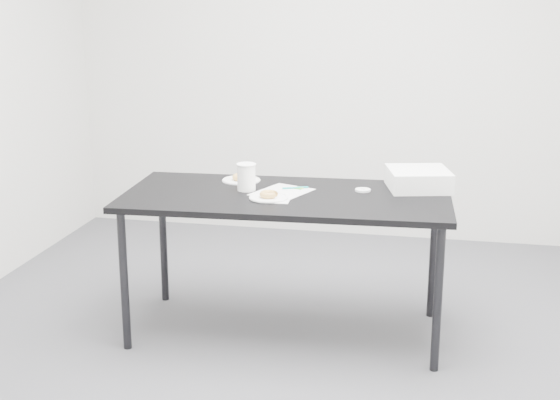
% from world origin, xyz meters
% --- Properties ---
extents(floor, '(4.00, 4.00, 0.00)m').
position_xyz_m(floor, '(0.00, 0.00, 0.00)').
color(floor, '#48484D').
rests_on(floor, ground).
extents(wall_back, '(4.00, 0.02, 2.70)m').
position_xyz_m(wall_back, '(0.00, 2.00, 1.35)').
color(wall_back, silver).
rests_on(wall_back, floor).
extents(table, '(1.73, 0.87, 0.77)m').
position_xyz_m(table, '(-0.05, 0.17, 0.71)').
color(table, black).
rests_on(table, floor).
extents(scorecard, '(0.33, 0.37, 0.00)m').
position_xyz_m(scorecard, '(-0.08, 0.21, 0.77)').
color(scorecard, white).
rests_on(scorecard, table).
extents(logo_patch, '(0.06, 0.06, 0.00)m').
position_xyz_m(logo_patch, '(-0.00, 0.30, 0.77)').
color(logo_patch, green).
rests_on(logo_patch, scorecard).
extents(pen, '(0.13, 0.06, 0.01)m').
position_xyz_m(pen, '(-0.02, 0.29, 0.78)').
color(pen, '#0D938F').
rests_on(pen, scorecard).
extents(napkin, '(0.15, 0.15, 0.00)m').
position_xyz_m(napkin, '(-0.08, 0.05, 0.77)').
color(napkin, white).
rests_on(napkin, table).
extents(plate_near, '(0.20, 0.20, 0.01)m').
position_xyz_m(plate_near, '(-0.12, 0.07, 0.78)').
color(plate_near, white).
rests_on(plate_near, napkin).
extents(donut_near, '(0.10, 0.10, 0.03)m').
position_xyz_m(donut_near, '(-0.12, 0.07, 0.79)').
color(donut_near, '#BD893C').
rests_on(donut_near, plate_near).
extents(plate_far, '(0.21, 0.21, 0.01)m').
position_xyz_m(plate_far, '(-0.35, 0.41, 0.77)').
color(plate_far, white).
rests_on(plate_far, table).
extents(donut_far, '(0.12, 0.12, 0.03)m').
position_xyz_m(donut_far, '(-0.35, 0.41, 0.79)').
color(donut_far, '#BD893C').
rests_on(donut_far, plate_far).
extents(coffee_cup, '(0.10, 0.10, 0.14)m').
position_xyz_m(coffee_cup, '(-0.27, 0.21, 0.84)').
color(coffee_cup, white).
rests_on(coffee_cup, table).
extents(cup_lid, '(0.08, 0.08, 0.01)m').
position_xyz_m(cup_lid, '(0.34, 0.32, 0.78)').
color(cup_lid, white).
rests_on(cup_lid, table).
extents(bakery_box, '(0.38, 0.38, 0.10)m').
position_xyz_m(bakery_box, '(0.62, 0.43, 0.82)').
color(bakery_box, white).
rests_on(bakery_box, table).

